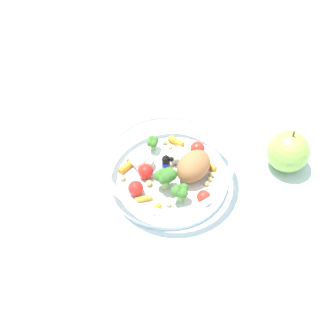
{
  "coord_description": "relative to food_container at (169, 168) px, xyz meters",
  "views": [
    {
      "loc": [
        0.15,
        -0.48,
        0.65
      ],
      "look_at": [
        0.01,
        0.01,
        0.04
      ],
      "focal_mm": 45.67,
      "sensor_mm": 36.0,
      "label": 1
    }
  ],
  "objects": [
    {
      "name": "loose_apple",
      "position": [
        0.21,
        0.1,
        0.01
      ],
      "size": [
        0.08,
        0.08,
        0.09
      ],
      "color": "#8CB74C",
      "rests_on": "ground_plane"
    },
    {
      "name": "food_container",
      "position": [
        0.0,
        0.0,
        0.0
      ],
      "size": [
        0.24,
        0.24,
        0.07
      ],
      "color": "white",
      "rests_on": "ground_plane"
    },
    {
      "name": "ground_plane",
      "position": [
        -0.01,
        -0.02,
        -0.03
      ],
      "size": [
        2.4,
        2.4,
        0.0
      ],
      "primitive_type": "plane",
      "color": "silver"
    },
    {
      "name": "folded_napkin",
      "position": [
        -0.22,
        -0.03,
        -0.03
      ],
      "size": [
        0.17,
        0.15,
        0.01
      ],
      "primitive_type": "cube",
      "rotation": [
        0.0,
        0.0,
        0.48
      ],
      "color": "silver",
      "rests_on": "ground_plane"
    }
  ]
}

